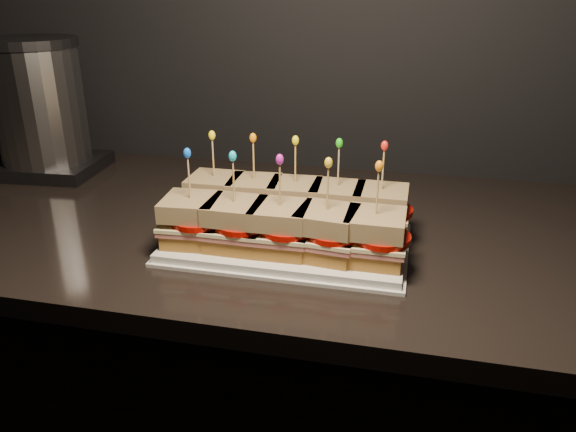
# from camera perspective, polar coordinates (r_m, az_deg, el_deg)

# --- Properties ---
(cabinet) EXTENTS (2.53, 0.67, 0.89)m
(cabinet) POSITION_cam_1_polar(r_m,az_deg,el_deg) (1.33, -4.09, -19.46)
(cabinet) COLOR black
(cabinet) RESTS_ON ground
(granite_slab) EXTENTS (2.57, 0.71, 0.03)m
(granite_slab) POSITION_cam_1_polar(r_m,az_deg,el_deg) (1.08, -4.77, -1.01)
(granite_slab) COLOR black
(granite_slab) RESTS_ON cabinet
(platter) EXTENTS (0.39, 0.24, 0.02)m
(platter) POSITION_cam_1_polar(r_m,az_deg,el_deg) (0.95, 0.00, -2.55)
(platter) COLOR white
(platter) RESTS_ON granite_slab
(platter_rim) EXTENTS (0.40, 0.25, 0.01)m
(platter_rim) POSITION_cam_1_polar(r_m,az_deg,el_deg) (0.96, 0.00, -2.87)
(platter_rim) COLOR white
(platter_rim) RESTS_ON granite_slab
(sandwich_0_bread_bot) EXTENTS (0.09, 0.09, 0.02)m
(sandwich_0_bread_bot) POSITION_cam_1_polar(r_m,az_deg,el_deg) (1.03, -7.33, 0.60)
(sandwich_0_bread_bot) COLOR brown
(sandwich_0_bread_bot) RESTS_ON platter
(sandwich_0_ham) EXTENTS (0.10, 0.09, 0.01)m
(sandwich_0_ham) POSITION_cam_1_polar(r_m,az_deg,el_deg) (1.03, -7.37, 1.43)
(sandwich_0_ham) COLOR #B95E56
(sandwich_0_ham) RESTS_ON sandwich_0_bread_bot
(sandwich_0_cheese) EXTENTS (0.10, 0.09, 0.01)m
(sandwich_0_cheese) POSITION_cam_1_polar(r_m,az_deg,el_deg) (1.02, -7.39, 1.79)
(sandwich_0_cheese) COLOR beige
(sandwich_0_cheese) RESTS_ON sandwich_0_ham
(sandwich_0_tomato) EXTENTS (0.09, 0.09, 0.01)m
(sandwich_0_tomato) POSITION_cam_1_polar(r_m,az_deg,el_deg) (1.01, -6.89, 2.02)
(sandwich_0_tomato) COLOR #AB0C04
(sandwich_0_tomato) RESTS_ON sandwich_0_cheese
(sandwich_0_bread_top) EXTENTS (0.09, 0.09, 0.03)m
(sandwich_0_bread_top) POSITION_cam_1_polar(r_m,az_deg,el_deg) (1.02, -7.47, 3.21)
(sandwich_0_bread_top) COLOR #4F2D0E
(sandwich_0_bread_top) RESTS_ON sandwich_0_tomato
(sandwich_0_pick) EXTENTS (0.00, 0.00, 0.09)m
(sandwich_0_pick) POSITION_cam_1_polar(r_m,az_deg,el_deg) (1.00, -7.60, 5.64)
(sandwich_0_pick) COLOR tan
(sandwich_0_pick) RESTS_ON sandwich_0_bread_top
(sandwich_0_frill) EXTENTS (0.01, 0.01, 0.02)m
(sandwich_0_frill) POSITION_cam_1_polar(r_m,az_deg,el_deg) (0.99, -7.74, 8.13)
(sandwich_0_frill) COLOR yellow
(sandwich_0_frill) RESTS_ON sandwich_0_pick
(sandwich_1_bread_bot) EXTENTS (0.09, 0.09, 0.02)m
(sandwich_1_bread_bot) POSITION_cam_1_polar(r_m,az_deg,el_deg) (1.01, -3.38, 0.25)
(sandwich_1_bread_bot) COLOR brown
(sandwich_1_bread_bot) RESTS_ON platter
(sandwich_1_ham) EXTENTS (0.10, 0.10, 0.01)m
(sandwich_1_ham) POSITION_cam_1_polar(r_m,az_deg,el_deg) (1.00, -3.40, 1.09)
(sandwich_1_ham) COLOR #B95E56
(sandwich_1_ham) RESTS_ON sandwich_1_bread_bot
(sandwich_1_cheese) EXTENTS (0.10, 0.10, 0.01)m
(sandwich_1_cheese) POSITION_cam_1_polar(r_m,az_deg,el_deg) (1.00, -3.41, 1.46)
(sandwich_1_cheese) COLOR beige
(sandwich_1_cheese) RESTS_ON sandwich_1_ham
(sandwich_1_tomato) EXTENTS (0.09, 0.09, 0.01)m
(sandwich_1_tomato) POSITION_cam_1_polar(r_m,az_deg,el_deg) (0.99, -2.85, 1.69)
(sandwich_1_tomato) COLOR #AB0C04
(sandwich_1_tomato) RESTS_ON sandwich_1_cheese
(sandwich_1_bread_top) EXTENTS (0.09, 0.09, 0.03)m
(sandwich_1_bread_top) POSITION_cam_1_polar(r_m,az_deg,el_deg) (0.99, -3.45, 2.91)
(sandwich_1_bread_top) COLOR #4F2D0E
(sandwich_1_bread_top) RESTS_ON sandwich_1_tomato
(sandwich_1_pick) EXTENTS (0.00, 0.00, 0.09)m
(sandwich_1_pick) POSITION_cam_1_polar(r_m,az_deg,el_deg) (0.98, -3.51, 5.39)
(sandwich_1_pick) COLOR tan
(sandwich_1_pick) RESTS_ON sandwich_1_bread_top
(sandwich_1_frill) EXTENTS (0.01, 0.01, 0.02)m
(sandwich_1_frill) POSITION_cam_1_polar(r_m,az_deg,el_deg) (0.97, -3.58, 7.94)
(sandwich_1_frill) COLOR orange
(sandwich_1_frill) RESTS_ON sandwich_1_pick
(sandwich_2_bread_bot) EXTENTS (0.09, 0.09, 0.02)m
(sandwich_2_bread_bot) POSITION_cam_1_polar(r_m,az_deg,el_deg) (0.99, 0.72, -0.12)
(sandwich_2_bread_bot) COLOR brown
(sandwich_2_bread_bot) RESTS_ON platter
(sandwich_2_ham) EXTENTS (0.10, 0.10, 0.01)m
(sandwich_2_ham) POSITION_cam_1_polar(r_m,az_deg,el_deg) (0.99, 0.72, 0.73)
(sandwich_2_ham) COLOR #B95E56
(sandwich_2_ham) RESTS_ON sandwich_2_bread_bot
(sandwich_2_cheese) EXTENTS (0.10, 0.10, 0.01)m
(sandwich_2_cheese) POSITION_cam_1_polar(r_m,az_deg,el_deg) (0.99, 0.73, 1.11)
(sandwich_2_cheese) COLOR beige
(sandwich_2_cheese) RESTS_ON sandwich_2_ham
(sandwich_2_tomato) EXTENTS (0.09, 0.09, 0.01)m
(sandwich_2_tomato) POSITION_cam_1_polar(r_m,az_deg,el_deg) (0.97, 1.34, 1.33)
(sandwich_2_tomato) COLOR #AB0C04
(sandwich_2_tomato) RESTS_ON sandwich_2_cheese
(sandwich_2_bread_top) EXTENTS (0.09, 0.09, 0.03)m
(sandwich_2_bread_top) POSITION_cam_1_polar(r_m,az_deg,el_deg) (0.98, 0.73, 2.58)
(sandwich_2_bread_top) COLOR #4F2D0E
(sandwich_2_bread_top) RESTS_ON sandwich_2_tomato
(sandwich_2_pick) EXTENTS (0.00, 0.00, 0.09)m
(sandwich_2_pick) POSITION_cam_1_polar(r_m,az_deg,el_deg) (0.96, 0.75, 5.10)
(sandwich_2_pick) COLOR tan
(sandwich_2_pick) RESTS_ON sandwich_2_bread_top
(sandwich_2_frill) EXTENTS (0.01, 0.01, 0.02)m
(sandwich_2_frill) POSITION_cam_1_polar(r_m,az_deg,el_deg) (0.95, 0.76, 7.69)
(sandwich_2_frill) COLOR yellow
(sandwich_2_frill) RESTS_ON sandwich_2_pick
(sandwich_3_bread_bot) EXTENTS (0.09, 0.09, 0.02)m
(sandwich_3_bread_bot) POSITION_cam_1_polar(r_m,az_deg,el_deg) (0.98, 4.94, -0.50)
(sandwich_3_bread_bot) COLOR brown
(sandwich_3_bread_bot) RESTS_ON platter
(sandwich_3_ham) EXTENTS (0.10, 0.09, 0.01)m
(sandwich_3_ham) POSITION_cam_1_polar(r_m,az_deg,el_deg) (0.98, 4.97, 0.36)
(sandwich_3_ham) COLOR #B95E56
(sandwich_3_ham) RESTS_ON sandwich_3_bread_bot
(sandwich_3_cheese) EXTENTS (0.10, 0.09, 0.01)m
(sandwich_3_cheese) POSITION_cam_1_polar(r_m,az_deg,el_deg) (0.97, 4.99, 0.74)
(sandwich_3_cheese) COLOR beige
(sandwich_3_cheese) RESTS_ON sandwich_3_ham
(sandwich_3_tomato) EXTENTS (0.09, 0.09, 0.01)m
(sandwich_3_tomato) POSITION_cam_1_polar(r_m,az_deg,el_deg) (0.96, 5.66, 0.96)
(sandwich_3_tomato) COLOR #AB0C04
(sandwich_3_tomato) RESTS_ON sandwich_3_cheese
(sandwich_3_bread_top) EXTENTS (0.09, 0.09, 0.03)m
(sandwich_3_bread_top) POSITION_cam_1_polar(r_m,az_deg,el_deg) (0.96, 5.04, 2.23)
(sandwich_3_bread_top) COLOR #4F2D0E
(sandwich_3_bread_top) RESTS_ON sandwich_3_tomato
(sandwich_3_pick) EXTENTS (0.00, 0.00, 0.09)m
(sandwich_3_pick) POSITION_cam_1_polar(r_m,az_deg,el_deg) (0.95, 5.13, 4.78)
(sandwich_3_pick) COLOR tan
(sandwich_3_pick) RESTS_ON sandwich_3_bread_top
(sandwich_3_frill) EXTENTS (0.01, 0.01, 0.02)m
(sandwich_3_frill) POSITION_cam_1_polar(r_m,az_deg,el_deg) (0.94, 5.23, 7.40)
(sandwich_3_frill) COLOR #20BA14
(sandwich_3_frill) RESTS_ON sandwich_3_pick
(sandwich_4_bread_bot) EXTENTS (0.09, 0.09, 0.02)m
(sandwich_4_bread_bot) POSITION_cam_1_polar(r_m,az_deg,el_deg) (0.98, 9.24, -0.88)
(sandwich_4_bread_bot) COLOR brown
(sandwich_4_bread_bot) RESTS_ON platter
(sandwich_4_ham) EXTENTS (0.10, 0.09, 0.01)m
(sandwich_4_ham) POSITION_cam_1_polar(r_m,az_deg,el_deg) (0.97, 9.30, -0.02)
(sandwich_4_ham) COLOR #B95E56
(sandwich_4_ham) RESTS_ON sandwich_4_bread_bot
(sandwich_4_cheese) EXTENTS (0.10, 0.09, 0.01)m
(sandwich_4_cheese) POSITION_cam_1_polar(r_m,az_deg,el_deg) (0.97, 9.33, 0.36)
(sandwich_4_cheese) COLOR beige
(sandwich_4_cheese) RESTS_ON sandwich_4_ham
(sandwich_4_tomato) EXTENTS (0.09, 0.09, 0.01)m
(sandwich_4_tomato) POSITION_cam_1_polar(r_m,az_deg,el_deg) (0.96, 10.04, 0.58)
(sandwich_4_tomato) COLOR #AB0C04
(sandwich_4_tomato) RESTS_ON sandwich_4_cheese
(sandwich_4_bread_top) EXTENTS (0.09, 0.09, 0.03)m
(sandwich_4_bread_top) POSITION_cam_1_polar(r_m,az_deg,el_deg) (0.96, 9.43, 1.86)
(sandwich_4_bread_top) COLOR #4F2D0E
(sandwich_4_bread_top) RESTS_ON sandwich_4_tomato
(sandwich_4_pick) EXTENTS (0.00, 0.00, 0.09)m
(sandwich_4_pick) POSITION_cam_1_polar(r_m,az_deg,el_deg) (0.94, 9.61, 4.41)
(sandwich_4_pick) COLOR tan
(sandwich_4_pick) RESTS_ON sandwich_4_bread_top
(sandwich_4_frill) EXTENTS (0.01, 0.01, 0.02)m
(sandwich_4_frill) POSITION_cam_1_polar(r_m,az_deg,el_deg) (0.93, 9.79, 7.05)
(sandwich_4_frill) COLOR red
(sandwich_4_frill) RESTS_ON sandwich_4_pick
(sandwich_5_bread_bot) EXTENTS (0.09, 0.09, 0.02)m
(sandwich_5_bread_bot) POSITION_cam_1_polar(r_m,az_deg,el_deg) (0.94, -9.62, -1.90)
(sandwich_5_bread_bot) COLOR brown
(sandwich_5_bread_bot) RESTS_ON platter
(sandwich_5_ham) EXTENTS (0.10, 0.10, 0.01)m
(sandwich_5_ham) POSITION_cam_1_polar(r_m,az_deg,el_deg) (0.93, -9.68, -1.00)
(sandwich_5_ham) COLOR #B95E56
(sandwich_5_ham) RESTS_ON sandwich_5_bread_bot
(sandwich_5_cheese) EXTENTS (0.10, 0.10, 0.01)m
(sandwich_5_cheese) POSITION_cam_1_polar(r_m,az_deg,el_deg) (0.93, -9.71, -0.61)
(sandwich_5_cheese) COLOR beige
(sandwich_5_cheese) RESTS_ON sandwich_5_ham
(sandwich_5_tomato) EXTENTS (0.09, 0.09, 0.01)m
(sandwich_5_tomato) POSITION_cam_1_polar(r_m,az_deg,el_deg) (0.92, -9.19, -0.39)
(sandwich_5_tomato) COLOR #AB0C04
(sandwich_5_tomato) RESTS_ON sandwich_5_cheese
(sandwich_5_bread_top) EXTENTS (0.09, 0.09, 0.03)m
(sandwich_5_bread_top) POSITION_cam_1_polar(r_m,az_deg,el_deg) (0.92, -9.82, 0.94)
(sandwich_5_bread_top) COLOR #4F2D0E
(sandwich_5_bread_top) RESTS_ON sandwich_5_tomato
(sandwich_5_pick) EXTENTS (0.00, 0.00, 0.09)m
(sandwich_5_pick) POSITION_cam_1_polar(r_m,az_deg,el_deg) (0.90, -10.01, 3.59)
(sandwich_5_pick) COLOR tan
(sandwich_5_pick) RESTS_ON sandwich_5_bread_top
(sandwich_5_frill) EXTENTS (0.01, 0.01, 0.02)m
(sandwich_5_frill) POSITION_cam_1_polar(r_m,az_deg,el_deg) (0.89, -10.20, 6.32)
(sandwich_5_frill) COLOR blue
(sandwich_5_frill) RESTS_ON sandwich_5_pick
(sandwich_6_bread_bot) EXTENTS (0.09, 0.09, 0.02)m
(sandwich_6_bread_bot) POSITION_cam_1_polar(r_m,az_deg,el_deg) (0.91, -5.31, -2.35)
(sandwich_6_bread_bot) COLOR brown
(sandwich_6_bread_bot) RESTS_ON platter
(sandwich_6_ham) EXTENTS (0.10, 0.09, 0.01)m
(sandwich_6_ham) POSITION_cam_1_polar(r_m,az_deg,el_deg) (0.91, -5.35, -1.44)
(sandwich_6_ham) COLOR #B95E56
(sandwich_6_ham) RESTS_ON sandwich_6_bread_bot
(sandwich_6_cheese) EXTENTS (0.10, 0.10, 0.01)m
(sandwich_6_cheese) POSITION_cam_1_polar(r_m,az_deg,el_deg) (0.90, -5.37, -1.03)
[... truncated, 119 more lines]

